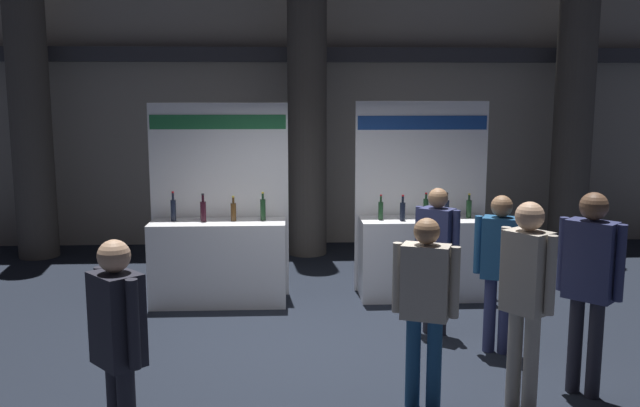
% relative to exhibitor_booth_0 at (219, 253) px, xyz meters
% --- Properties ---
extents(ground_plane, '(27.51, 27.51, 0.00)m').
position_rel_exhibitor_booth_0_xyz_m(ground_plane, '(1.19, -1.65, -0.63)').
color(ground_plane, black).
extents(hall_colonnade, '(13.75, 1.36, 5.91)m').
position_rel_exhibitor_booth_0_xyz_m(hall_colonnade, '(1.19, 3.31, 2.23)').
color(hall_colonnade, gray).
rests_on(hall_colonnade, ground_plane).
extents(exhibitor_booth_0, '(1.75, 0.66, 2.50)m').
position_rel_exhibitor_booth_0_xyz_m(exhibitor_booth_0, '(0.00, 0.00, 0.00)').
color(exhibitor_booth_0, white).
rests_on(exhibitor_booth_0, ground_plane).
extents(exhibitor_booth_1, '(1.74, 0.66, 2.52)m').
position_rel_exhibitor_booth_0_xyz_m(exhibitor_booth_1, '(2.62, 0.14, -0.00)').
color(exhibitor_booth_1, white).
rests_on(exhibitor_booth_1, ground_plane).
extents(visitor_1, '(0.41, 0.43, 1.76)m').
position_rel_exhibitor_booth_0_xyz_m(visitor_1, '(2.80, -3.11, 0.42)').
color(visitor_1, '#ADA393').
rests_on(visitor_1, ground_plane).
extents(visitor_2, '(0.43, 0.39, 1.62)m').
position_rel_exhibitor_booth_0_xyz_m(visitor_2, '(2.47, -1.26, 0.32)').
color(visitor_2, '#23232D').
rests_on(visitor_2, ground_plane).
extents(visitor_3, '(0.42, 0.43, 1.66)m').
position_rel_exhibitor_booth_0_xyz_m(visitor_3, '(-0.28, -3.93, 0.36)').
color(visitor_3, '#23232D').
rests_on(visitor_3, ground_plane).
extents(visitor_4, '(0.52, 0.34, 1.62)m').
position_rel_exhibitor_booth_0_xyz_m(visitor_4, '(1.99, -3.04, 0.33)').
color(visitor_4, navy).
rests_on(visitor_4, ground_plane).
extents(visitor_6, '(0.44, 0.44, 1.80)m').
position_rel_exhibitor_booth_0_xyz_m(visitor_6, '(3.44, -2.85, 0.45)').
color(visitor_6, '#23232D').
rests_on(visitor_6, ground_plane).
extents(visitor_7, '(0.48, 0.36, 1.62)m').
position_rel_exhibitor_booth_0_xyz_m(visitor_7, '(2.98, -1.84, 0.32)').
color(visitor_7, navy).
rests_on(visitor_7, ground_plane).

